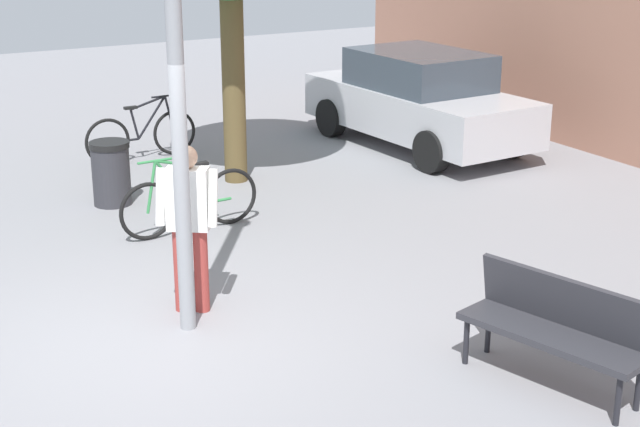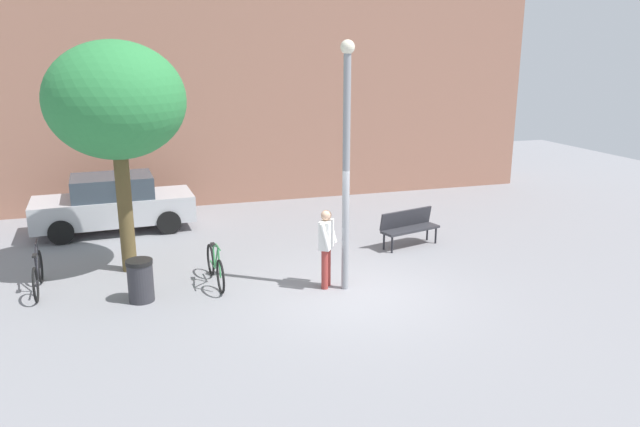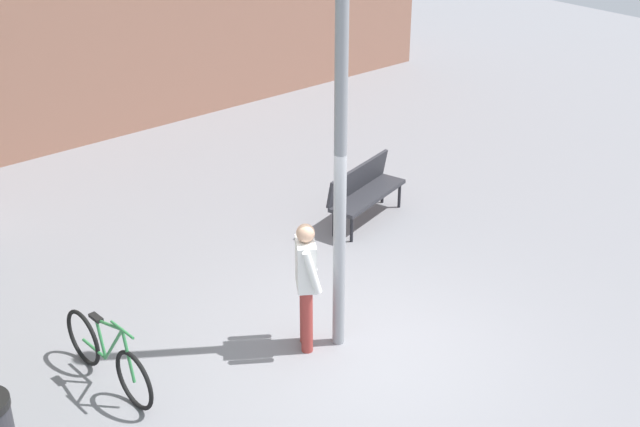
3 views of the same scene
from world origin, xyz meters
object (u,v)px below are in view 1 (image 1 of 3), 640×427
Objects in this scene: person_by_lamppost at (189,217)px; bicycle_green at (189,202)px; lamppost at (174,27)px; parked_car_silver at (418,100)px; park_bench at (557,323)px; bicycle_black at (142,135)px; trash_bin at (111,173)px.

person_by_lamppost is 2.43m from bicycle_green.
bicycle_green is (-2.54, 1.05, -2.43)m from lamppost.
parked_car_silver is (-2.11, 4.82, 0.39)m from bicycle_green.
bicycle_black reaches higher than park_bench.
person_by_lamppost reaches higher than bicycle_black.
lamppost is at bearing -22.52° from bicycle_green.
person_by_lamppost is at bearing -144.08° from park_bench.
bicycle_green reaches higher than trash_bin.
parked_car_silver is at bearing 113.63° from bicycle_green.
bicycle_green is 0.42× the size of parked_car_silver.
park_bench reaches higher than trash_bin.
bicycle_green is 1.61m from trash_bin.
person_by_lamppost is (-0.35, 0.19, -1.85)m from lamppost.
trash_bin is (-6.57, -1.68, -0.12)m from park_bench.
parked_car_silver is at bearing 128.36° from lamppost.
trash_bin is at bearing -29.29° from bicycle_black.
lamppost is 4.75m from trash_bin.
lamppost is 5.88× the size of trash_bin.
person_by_lamppost is 1.96× the size of trash_bin.
trash_bin is (0.58, -5.30, -0.35)m from parked_car_silver.
parked_car_silver is 5.04× the size of trash_bin.
bicycle_black is 1.00× the size of bicycle_green.
trash_bin is at bearing -83.78° from parked_car_silver.
person_by_lamppost reaches higher than bicycle_green.
lamppost is 1.89m from person_by_lamppost.
bicycle_black is (-8.58, -0.56, -0.16)m from park_bench.
lamppost reaches higher than park_bench.
lamppost reaches higher than bicycle_green.
person_by_lamppost is 0.39× the size of parked_car_silver.
person_by_lamppost is at bearing -5.86° from trash_bin.
person_by_lamppost is at bearing -21.55° from bicycle_green.
bicycle_black is (-6.07, 1.70, -2.43)m from lamppost.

